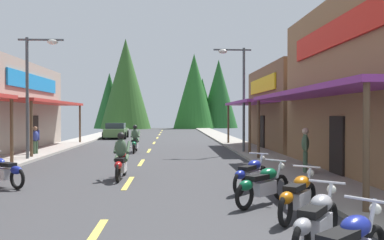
{
  "coord_description": "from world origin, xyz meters",
  "views": [
    {
      "loc": [
        1.38,
        0.19,
        2.15
      ],
      "look_at": [
        2.86,
        29.66,
        1.75
      ],
      "focal_mm": 36.97,
      "sensor_mm": 36.0,
      "label": 1
    }
  ],
  "objects": [
    {
      "name": "ground",
      "position": [
        0.0,
        24.71,
        -0.05
      ],
      "size": [
        9.85,
        79.43,
        0.1
      ],
      "primitive_type": "cube",
      "color": "#38383A"
    },
    {
      "name": "sidewalk_left",
      "position": [
        -5.98,
        24.71,
        0.06
      ],
      "size": [
        2.11,
        79.43,
        0.12
      ],
      "primitive_type": "cube",
      "color": "#9E9991",
      "rests_on": "ground"
    },
    {
      "name": "sidewalk_right",
      "position": [
        5.98,
        24.71,
        0.06
      ],
      "size": [
        2.11,
        79.43,
        0.12
      ],
      "primitive_type": "cube",
      "color": "gray",
      "rests_on": "ground"
    },
    {
      "name": "centerline_dashes",
      "position": [
        0.0,
        27.52,
        0.01
      ],
      "size": [
        0.16,
        54.14,
        0.01
      ],
      "color": "#E0C64C",
      "rests_on": "ground"
    },
    {
      "name": "storefront_right_far",
      "position": [
        10.77,
        24.6,
        2.57
      ],
      "size": [
        9.35,
        9.18,
        5.12
      ],
      "color": "brown",
      "rests_on": "ground"
    },
    {
      "name": "streetlamp_left",
      "position": [
        -5.0,
        18.83,
        3.77
      ],
      "size": [
        2.08,
        0.3,
        5.72
      ],
      "color": "#474C51",
      "rests_on": "ground"
    },
    {
      "name": "streetlamp_right",
      "position": [
        5.0,
        21.78,
        3.82
      ],
      "size": [
        2.08,
        0.3,
        5.82
      ],
      "color": "#474C51",
      "rests_on": "ground"
    },
    {
      "name": "motorcycle_parked_right_1",
      "position": [
        3.65,
        6.26,
        0.49
      ],
      "size": [
        1.38,
        1.76,
        1.04
      ],
      "rotation": [
        0.0,
        0.0,
        0.92
      ],
      "color": "black",
      "rests_on": "ground"
    },
    {
      "name": "motorcycle_parked_right_2",
      "position": [
        3.98,
        8.2,
        0.49
      ],
      "size": [
        1.36,
        1.77,
        1.04
      ],
      "rotation": [
        0.0,
        0.0,
        0.93
      ],
      "color": "black",
      "rests_on": "ground"
    },
    {
      "name": "motorcycle_parked_right_3",
      "position": [
        3.54,
        9.48,
        0.49
      ],
      "size": [
        1.65,
        1.52,
        1.04
      ],
      "rotation": [
        0.0,
        0.0,
        0.74
      ],
      "color": "black",
      "rests_on": "ground"
    },
    {
      "name": "motorcycle_parked_right_4",
      "position": [
        3.58,
        11.14,
        0.49
      ],
      "size": [
        1.35,
        1.79,
        1.04
      ],
      "rotation": [
        0.0,
        0.0,
        0.94
      ],
      "color": "black",
      "rests_on": "ground"
    },
    {
      "name": "motorcycle_parked_left_3",
      "position": [
        -3.67,
        12.17,
        0.49
      ],
      "size": [
        1.82,
        1.3,
        1.04
      ],
      "rotation": [
        0.0,
        0.0,
        2.54
      ],
      "color": "black",
      "rests_on": "ground"
    },
    {
      "name": "rider_cruising_lead",
      "position": [
        -0.32,
        13.43,
        0.66
      ],
      "size": [
        0.6,
        2.14,
        1.57
      ],
      "rotation": [
        0.0,
        0.0,
        1.55
      ],
      "color": "black",
      "rests_on": "ground"
    },
    {
      "name": "rider_cruising_trailing",
      "position": [
        -0.73,
        22.76,
        0.66
      ],
      "size": [
        0.6,
        2.14,
        1.57
      ],
      "rotation": [
        0.0,
        0.0,
        1.57
      ],
      "color": "black",
      "rests_on": "ground"
    },
    {
      "name": "pedestrian_browsing",
      "position": [
        -5.72,
        21.05,
        0.88
      ],
      "size": [
        0.38,
        0.53,
        1.54
      ],
      "rotation": [
        0.0,
        0.0,
        2.75
      ],
      "color": "#3F593F",
      "rests_on": "ground"
    },
    {
      "name": "pedestrian_waiting",
      "position": [
        6.06,
        13.85,
        0.98
      ],
      "size": [
        0.33,
        0.56,
        1.69
      ],
      "rotation": [
        0.0,
        0.0,
        2.92
      ],
      "color": "#3F593F",
      "rests_on": "ground"
    },
    {
      "name": "parked_car_curbside",
      "position": [
        -3.72,
        36.3,
        0.69
      ],
      "size": [
        2.2,
        4.37,
        1.4
      ],
      "rotation": [
        0.0,
        0.0,
        1.61
      ],
      "color": "#4C723F",
      "rests_on": "ground"
    },
    {
      "name": "treeline_backdrop",
      "position": [
        0.41,
        63.08,
        5.97
      ],
      "size": [
        23.12,
        10.11,
        13.94
      ],
      "color": "#1E5623",
      "rests_on": "ground"
    }
  ]
}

